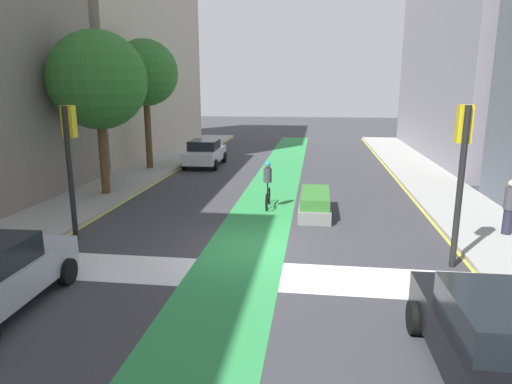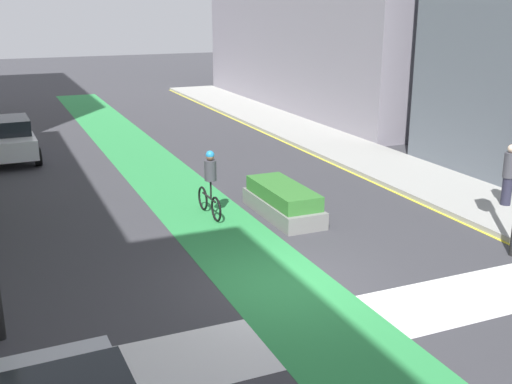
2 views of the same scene
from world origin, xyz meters
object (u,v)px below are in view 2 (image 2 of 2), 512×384
Objects in this scene: cyclist_in_lane at (210,182)px; median_planter at (283,201)px; car_white_left_far at (7,138)px; pedestrian_sidewalk_right_a at (509,174)px.

median_planter is at bearing -20.99° from cyclist_in_lane.
car_white_left_far is 10.27m from cyclist_in_lane.
car_white_left_far is 2.45× the size of pedestrian_sidewalk_right_a.
car_white_left_far is at bearing 136.77° from pedestrian_sidewalk_right_a.
pedestrian_sidewalk_right_a is (7.82, -2.74, 0.06)m from cyclist_in_lane.
pedestrian_sidewalk_right_a is (12.59, -11.83, 0.23)m from car_white_left_far.
car_white_left_far reaches higher than median_planter.
pedestrian_sidewalk_right_a reaches higher than car_white_left_far.
cyclist_in_lane is at bearing 160.72° from pedestrian_sidewalk_right_a.
pedestrian_sidewalk_right_a is at bearing -43.23° from car_white_left_far.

